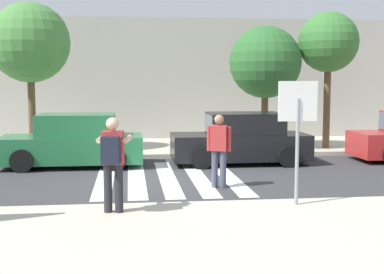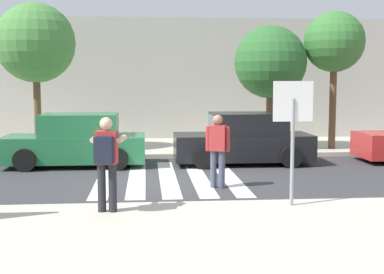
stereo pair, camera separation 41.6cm
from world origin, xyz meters
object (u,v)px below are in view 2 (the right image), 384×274
(pedestrian_crossing, at_px, (218,147))
(street_tree_center, at_px, (270,63))
(parked_car_green, at_px, (76,142))
(photographer_with_backpack, at_px, (106,156))
(street_tree_west, at_px, (35,43))
(parked_car_black, at_px, (244,140))
(street_tree_east, at_px, (334,43))
(stop_sign, at_px, (293,116))

(pedestrian_crossing, distance_m, street_tree_center, 6.85)
(parked_car_green, height_order, street_tree_center, street_tree_center)
(photographer_with_backpack, xyz_separation_m, parked_car_green, (-1.33, 6.23, -0.44))
(pedestrian_crossing, relative_size, street_tree_west, 0.35)
(pedestrian_crossing, xyz_separation_m, parked_car_black, (1.28, 3.54, -0.25))
(street_tree_center, bearing_deg, photographer_with_backpack, -120.09)
(parked_car_green, height_order, street_tree_west, street_tree_west)
(parked_car_black, xyz_separation_m, street_tree_center, (1.34, 2.41, 2.41))
(photographer_with_backpack, xyz_separation_m, street_tree_center, (5.01, 8.64, 1.96))
(street_tree_east, bearing_deg, stop_sign, -114.25)
(stop_sign, relative_size, street_tree_west, 0.48)
(street_tree_west, distance_m, street_tree_east, 10.14)
(street_tree_west, relative_size, street_tree_center, 1.16)
(pedestrian_crossing, bearing_deg, parked_car_black, 70.15)
(pedestrian_crossing, relative_size, street_tree_east, 0.36)
(stop_sign, xyz_separation_m, street_tree_west, (-6.39, 8.46, 1.88))
(photographer_with_backpack, relative_size, parked_car_green, 0.42)
(photographer_with_backpack, distance_m, parked_car_green, 6.38)
(photographer_with_backpack, xyz_separation_m, parked_car_black, (3.66, 6.23, -0.44))
(parked_car_green, bearing_deg, street_tree_east, 15.27)
(parked_car_black, distance_m, street_tree_east, 5.26)
(stop_sign, relative_size, photographer_with_backpack, 1.37)
(photographer_with_backpack, bearing_deg, parked_car_black, 59.54)
(parked_car_green, distance_m, street_tree_east, 9.39)
(street_tree_east, bearing_deg, parked_car_black, -146.75)
(photographer_with_backpack, xyz_separation_m, pedestrian_crossing, (2.39, 2.69, -0.19))
(parked_car_green, bearing_deg, pedestrian_crossing, -43.56)
(parked_car_green, distance_m, street_tree_center, 7.19)
(stop_sign, bearing_deg, photographer_with_backpack, -175.90)
(photographer_with_backpack, height_order, pedestrian_crossing, photographer_with_backpack)
(stop_sign, height_order, street_tree_west, street_tree_west)
(parked_car_green, relative_size, street_tree_east, 0.86)
(photographer_with_backpack, bearing_deg, parked_car_green, 102.07)
(stop_sign, height_order, street_tree_center, street_tree_center)
(street_tree_west, distance_m, street_tree_center, 7.94)
(street_tree_center, xyz_separation_m, street_tree_east, (2.22, -0.07, 0.67))
(street_tree_west, height_order, street_tree_east, street_tree_west)
(pedestrian_crossing, height_order, parked_car_black, pedestrian_crossing)
(pedestrian_crossing, bearing_deg, stop_sign, -65.82)
(parked_car_black, bearing_deg, stop_sign, -91.73)
(pedestrian_crossing, bearing_deg, photographer_with_backpack, -131.55)
(stop_sign, relative_size, pedestrian_crossing, 1.37)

